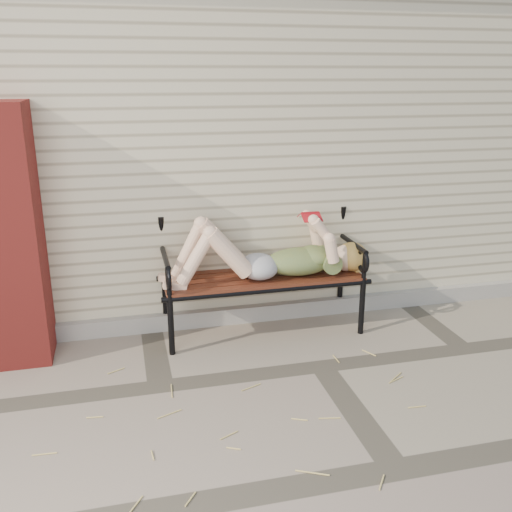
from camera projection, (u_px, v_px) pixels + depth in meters
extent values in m
plane|color=gray|center=(322.00, 366.00, 4.45)|extent=(80.00, 80.00, 0.00)
cube|color=beige|center=(240.00, 133.00, 6.76)|extent=(8.00, 4.00, 3.00)
cube|color=gray|center=(287.00, 310.00, 5.33)|extent=(8.00, 0.10, 0.15)
cube|color=maroon|center=(6.00, 237.00, 4.32)|extent=(0.50, 0.50, 2.00)
cylinder|color=black|center=(171.00, 326.00, 4.57)|extent=(0.05, 0.05, 0.50)
cylinder|color=black|center=(165.00, 302.00, 5.04)|extent=(0.05, 0.05, 0.50)
cylinder|color=black|center=(362.00, 307.00, 4.94)|extent=(0.05, 0.05, 0.50)
cylinder|color=black|center=(340.00, 287.00, 5.41)|extent=(0.05, 0.05, 0.50)
cube|color=#612D19|center=(263.00, 278.00, 4.91)|extent=(1.70, 0.55, 0.03)
cylinder|color=black|center=(270.00, 290.00, 4.69)|extent=(1.78, 0.04, 0.04)
cylinder|color=black|center=(256.00, 271.00, 5.15)|extent=(1.78, 0.04, 0.04)
torus|color=black|center=(253.00, 205.00, 5.09)|extent=(0.31, 0.04, 0.31)
ellipsoid|color=#093643|center=(299.00, 261.00, 4.91)|extent=(0.60, 0.35, 0.23)
ellipsoid|color=#093643|center=(314.00, 256.00, 4.93)|extent=(0.29, 0.33, 0.18)
ellipsoid|color=#AFAFB4|center=(259.00, 266.00, 4.84)|extent=(0.33, 0.38, 0.21)
sphere|color=beige|center=(346.00, 258.00, 5.01)|extent=(0.25, 0.25, 0.25)
ellipsoid|color=#E4B956|center=(352.00, 257.00, 5.02)|extent=(0.28, 0.28, 0.26)
cube|color=#A01219|center=(310.00, 213.00, 4.80)|extent=(0.16, 0.02, 0.02)
cube|color=white|center=(312.00, 218.00, 4.77)|extent=(0.16, 0.10, 0.06)
cube|color=white|center=(308.00, 215.00, 4.85)|extent=(0.16, 0.10, 0.06)
cube|color=#A01219|center=(312.00, 217.00, 4.76)|extent=(0.17, 0.10, 0.06)
cube|color=#A01219|center=(308.00, 215.00, 4.86)|extent=(0.17, 0.10, 0.06)
cylinder|color=tan|center=(362.00, 366.00, 4.45)|extent=(0.04, 0.17, 0.01)
cylinder|color=tan|center=(269.00, 454.00, 3.42)|extent=(0.09, 0.10, 0.01)
cylinder|color=tan|center=(175.00, 373.00, 4.34)|extent=(0.08, 0.12, 0.01)
cylinder|color=tan|center=(302.00, 373.00, 4.34)|extent=(0.13, 0.09, 0.01)
cylinder|color=tan|center=(319.00, 451.00, 3.44)|extent=(0.13, 0.10, 0.01)
cylinder|color=tan|center=(59.00, 442.00, 3.54)|extent=(0.14, 0.09, 0.01)
cylinder|color=tan|center=(360.00, 428.00, 3.67)|extent=(0.09, 0.04, 0.01)
cylinder|color=tan|center=(456.00, 385.00, 4.18)|extent=(0.04, 0.19, 0.01)
cylinder|color=tan|center=(328.00, 481.00, 3.20)|extent=(0.11, 0.01, 0.01)
cylinder|color=tan|center=(34.00, 413.00, 3.83)|extent=(0.08, 0.07, 0.01)
cylinder|color=tan|center=(350.00, 378.00, 4.27)|extent=(0.17, 0.04, 0.01)
cylinder|color=tan|center=(153.00, 368.00, 4.41)|extent=(0.10, 0.01, 0.01)
cylinder|color=tan|center=(116.00, 417.00, 3.79)|extent=(0.03, 0.16, 0.01)
cylinder|color=tan|center=(277.00, 370.00, 4.38)|extent=(0.05, 0.17, 0.01)
cylinder|color=tan|center=(416.00, 435.00, 3.60)|extent=(0.15, 0.12, 0.01)
cylinder|color=tan|center=(237.00, 405.00, 3.92)|extent=(0.07, 0.16, 0.01)
cylinder|color=tan|center=(334.00, 379.00, 4.25)|extent=(0.02, 0.10, 0.01)
cylinder|color=tan|center=(127.00, 392.00, 4.08)|extent=(0.06, 0.09, 0.01)
cylinder|color=tan|center=(223.00, 372.00, 4.36)|extent=(0.05, 0.15, 0.01)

